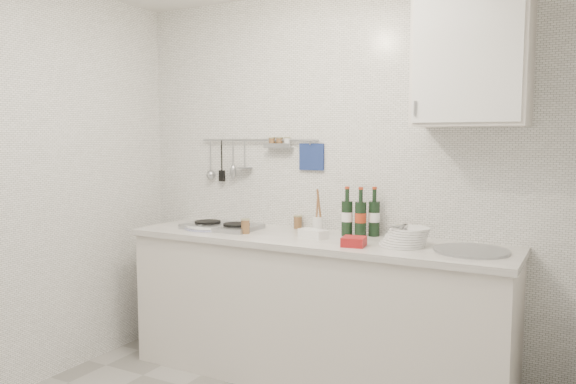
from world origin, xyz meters
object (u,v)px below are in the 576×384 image
(wall_cabinet, at_px, (472,62))
(wine_bottles, at_px, (361,212))
(plate_stack_hob, at_px, (209,227))
(plate_stack_sink, at_px, (406,237))
(utensil_crock, at_px, (318,223))

(wall_cabinet, height_order, wine_bottles, wall_cabinet)
(wine_bottles, bearing_deg, plate_stack_hob, -167.82)
(plate_stack_hob, distance_m, wine_bottles, 1.05)
(plate_stack_sink, relative_size, wine_bottles, 0.91)
(wall_cabinet, xyz_separation_m, wine_bottles, (-0.66, 0.06, -0.87))
(utensil_crock, bearing_deg, plate_stack_hob, -165.96)
(wine_bottles, distance_m, utensil_crock, 0.30)
(plate_stack_hob, distance_m, plate_stack_sink, 1.37)
(wall_cabinet, distance_m, wine_bottles, 1.10)
(plate_stack_hob, bearing_deg, utensil_crock, 14.04)
(plate_stack_sink, bearing_deg, plate_stack_hob, -178.32)
(wall_cabinet, height_order, utensil_crock, wall_cabinet)
(plate_stack_hob, relative_size, plate_stack_sink, 1.15)
(plate_stack_sink, relative_size, utensil_crock, 0.98)
(utensil_crock, bearing_deg, plate_stack_sink, -12.96)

